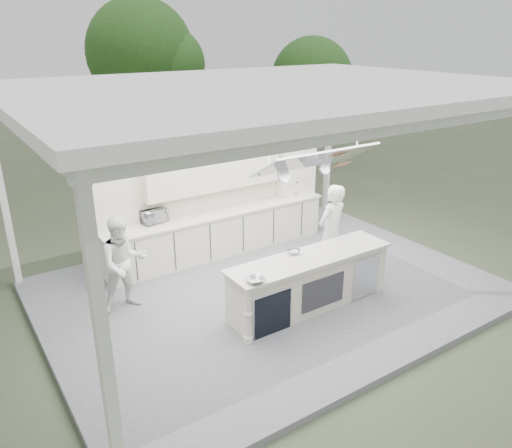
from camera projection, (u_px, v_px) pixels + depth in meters
ground at (270, 293)px, 9.46m from camera, size 90.00×90.00×0.00m
stage_deck at (270, 290)px, 9.44m from camera, size 8.00×6.00×0.12m
tent at (273, 92)px, 8.10m from camera, size 8.20×6.20×3.86m
demo_island at (309, 282)px, 8.63m from camera, size 3.10×0.79×0.95m
back_counter at (219, 232)px, 10.71m from camera, size 5.08×0.72×0.95m
back_wall_unit at (231, 183)px, 10.75m from camera, size 5.05×0.48×2.25m
tree_cluster at (89, 76)px, 15.75m from camera, size 19.55×9.40×5.85m
head_chef at (331, 232)px, 9.52m from camera, size 0.76×0.57×1.88m
sous_chef at (124, 264)px, 8.45m from camera, size 0.84×0.67×1.69m
toaster_oven at (153, 216)px, 9.91m from camera, size 0.56×0.44×0.28m
bowl_large at (255, 280)px, 7.60m from camera, size 0.32×0.32×0.07m
bowl_small at (294, 252)px, 8.57m from camera, size 0.29×0.29×0.07m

